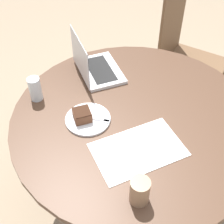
% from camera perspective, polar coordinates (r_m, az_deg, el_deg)
% --- Properties ---
extents(ground_plane, '(12.00, 12.00, 0.00)m').
position_cam_1_polar(ground_plane, '(2.09, 3.21, -15.18)').
color(ground_plane, gray).
extents(dining_table, '(1.19, 1.19, 0.75)m').
position_cam_1_polar(dining_table, '(1.59, 4.09, -4.15)').
color(dining_table, '#4C3323').
rests_on(dining_table, ground_plane).
extents(chair, '(0.59, 0.59, 1.00)m').
position_cam_1_polar(chair, '(2.32, 13.01, 9.74)').
color(chair, brown).
rests_on(chair, ground_plane).
extents(paper_document, '(0.42, 0.30, 0.00)m').
position_cam_1_polar(paper_document, '(1.35, 4.82, -6.86)').
color(paper_document, white).
rests_on(paper_document, dining_table).
extents(plate, '(0.21, 0.21, 0.01)m').
position_cam_1_polar(plate, '(1.47, -4.42, -1.31)').
color(plate, silver).
rests_on(plate, dining_table).
extents(cake_slice, '(0.08, 0.08, 0.05)m').
position_cam_1_polar(cake_slice, '(1.44, -5.48, -0.56)').
color(cake_slice, brown).
rests_on(cake_slice, plate).
extents(fork, '(0.16, 0.10, 0.00)m').
position_cam_1_polar(fork, '(1.45, -3.07, -1.27)').
color(fork, silver).
rests_on(fork, plate).
extents(coffee_glass, '(0.08, 0.08, 0.11)m').
position_cam_1_polar(coffee_glass, '(1.17, 5.08, -14.21)').
color(coffee_glass, '#997556').
rests_on(coffee_glass, dining_table).
extents(water_glass, '(0.06, 0.06, 0.12)m').
position_cam_1_polar(water_glass, '(1.58, -13.88, 4.12)').
color(water_glass, silver).
rests_on(water_glass, dining_table).
extents(laptop, '(0.24, 0.31, 0.24)m').
position_cam_1_polar(laptop, '(1.71, -3.21, 8.26)').
color(laptop, silver).
rests_on(laptop, dining_table).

